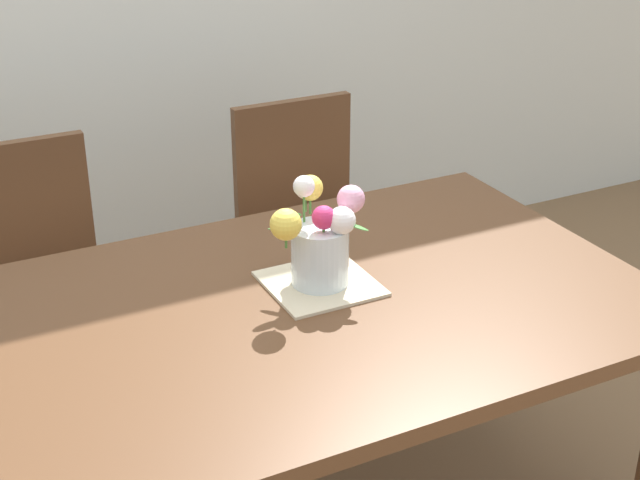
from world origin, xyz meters
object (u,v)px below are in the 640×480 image
Objects in this scene: dining_table at (297,335)px; flower_vase at (319,237)px; chair_left at (35,274)px; chair_right at (307,218)px.

dining_table is 0.24m from flower_vase.
chair_left and chair_right have the same top height.
flower_vase is (0.09, 0.06, 0.21)m from dining_table.
dining_table is 1.86× the size of chair_left.
dining_table is at bearing 117.60° from chair_left.
chair_left is (-0.45, 0.86, -0.14)m from dining_table.
dining_table is at bearing -144.84° from flower_vase.
chair_right is at bearing -180.00° from chair_left.
flower_vase is (0.54, -0.80, 0.34)m from chair_left.
chair_right is 0.94m from flower_vase.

